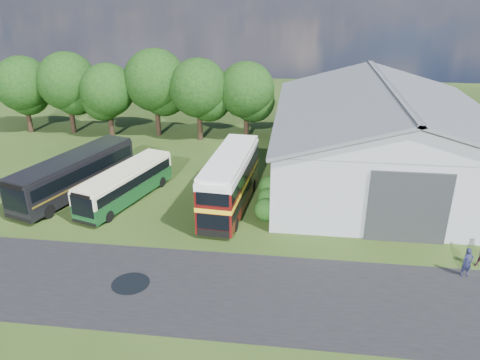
# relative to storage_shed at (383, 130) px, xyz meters

# --- Properties ---
(ground) EXTENTS (120.00, 120.00, 0.00)m
(ground) POSITION_rel_storage_shed_xyz_m (-15.00, -15.98, -4.17)
(ground) COLOR #1F3410
(ground) RESTS_ON ground
(asphalt_road) EXTENTS (60.00, 8.00, 0.02)m
(asphalt_road) POSITION_rel_storage_shed_xyz_m (-12.00, -18.98, -4.17)
(asphalt_road) COLOR black
(asphalt_road) RESTS_ON ground
(puddle) EXTENTS (2.20, 2.20, 0.01)m
(puddle) POSITION_rel_storage_shed_xyz_m (-16.50, -18.98, -4.17)
(puddle) COLOR black
(puddle) RESTS_ON ground
(storage_shed) EXTENTS (18.80, 24.80, 8.15)m
(storage_shed) POSITION_rel_storage_shed_xyz_m (0.00, 0.00, 0.00)
(storage_shed) COLOR gray
(storage_shed) RESTS_ON ground
(tree_far_left) EXTENTS (6.12, 6.12, 8.64)m
(tree_far_left) POSITION_rel_storage_shed_xyz_m (-38.00, 8.02, 1.40)
(tree_far_left) COLOR black
(tree_far_left) RESTS_ON ground
(tree_left_a) EXTENTS (6.46, 6.46, 9.12)m
(tree_left_a) POSITION_rel_storage_shed_xyz_m (-33.00, 8.52, 1.71)
(tree_left_a) COLOR black
(tree_left_a) RESTS_ON ground
(tree_left_b) EXTENTS (5.78, 5.78, 8.16)m
(tree_left_b) POSITION_rel_storage_shed_xyz_m (-28.00, 7.52, 1.09)
(tree_left_b) COLOR black
(tree_left_b) RESTS_ON ground
(tree_mid) EXTENTS (6.80, 6.80, 9.60)m
(tree_mid) POSITION_rel_storage_shed_xyz_m (-23.00, 8.82, 2.02)
(tree_mid) COLOR black
(tree_mid) RESTS_ON ground
(tree_right_a) EXTENTS (6.26, 6.26, 8.83)m
(tree_right_a) POSITION_rel_storage_shed_xyz_m (-18.00, 7.82, 1.52)
(tree_right_a) COLOR black
(tree_right_a) RESTS_ON ground
(tree_right_b) EXTENTS (5.98, 5.98, 8.45)m
(tree_right_b) POSITION_rel_storage_shed_xyz_m (-13.00, 8.62, 1.27)
(tree_right_b) COLOR black
(tree_right_b) RESTS_ON ground
(shrub_front) EXTENTS (1.70, 1.70, 1.70)m
(shrub_front) POSITION_rel_storage_shed_xyz_m (-9.40, -9.98, -4.17)
(shrub_front) COLOR #194714
(shrub_front) RESTS_ON ground
(shrub_mid) EXTENTS (1.60, 1.60, 1.60)m
(shrub_mid) POSITION_rel_storage_shed_xyz_m (-9.40, -7.98, -4.17)
(shrub_mid) COLOR #194714
(shrub_mid) RESTS_ON ground
(shrub_back) EXTENTS (1.80, 1.80, 1.80)m
(shrub_back) POSITION_rel_storage_shed_xyz_m (-9.40, -5.98, -4.17)
(shrub_back) COLOR #194714
(shrub_back) RESTS_ON ground
(bus_green_single) EXTENTS (5.04, 10.05, 2.71)m
(bus_green_single) POSITION_rel_storage_shed_xyz_m (-20.56, -8.30, -2.73)
(bus_green_single) COLOR black
(bus_green_single) RESTS_ON ground
(bus_maroon_double) EXTENTS (3.37, 10.30, 4.36)m
(bus_maroon_double) POSITION_rel_storage_shed_xyz_m (-12.23, -8.56, -1.99)
(bus_maroon_double) COLOR black
(bus_maroon_double) RESTS_ON ground
(bus_dark_single) EXTENTS (6.21, 12.07, 3.25)m
(bus_dark_single) POSITION_rel_storage_shed_xyz_m (-25.08, -7.55, -2.43)
(bus_dark_single) COLOR black
(bus_dark_single) RESTS_ON ground
(visitor_a) EXTENTS (0.78, 0.63, 1.85)m
(visitor_a) POSITION_rel_storage_shed_xyz_m (2.84, -15.73, -3.24)
(visitor_a) COLOR #181B36
(visitor_a) RESTS_ON ground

